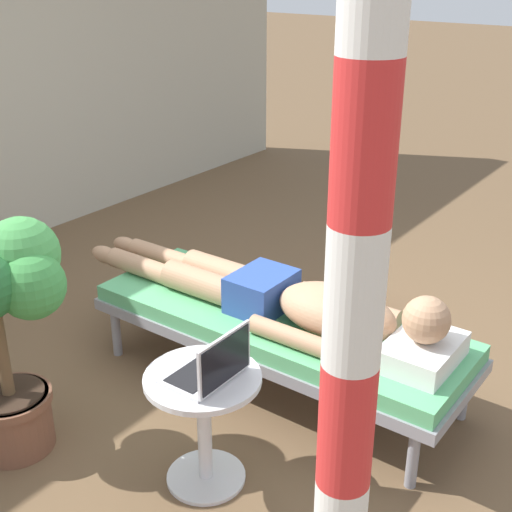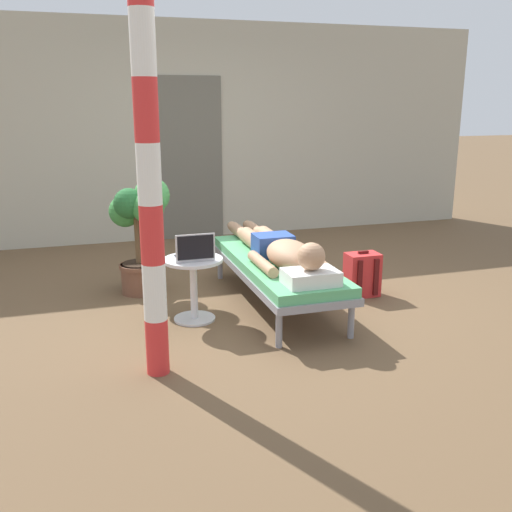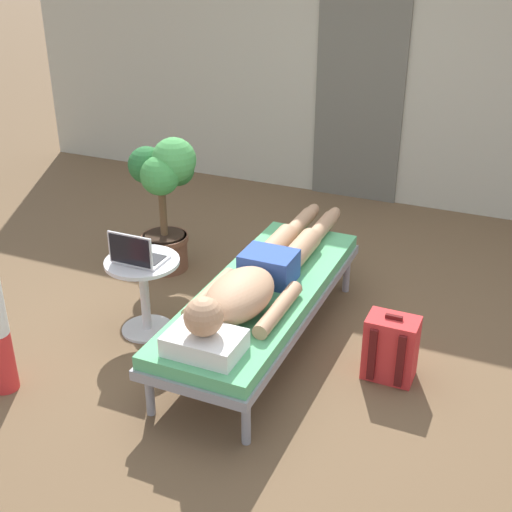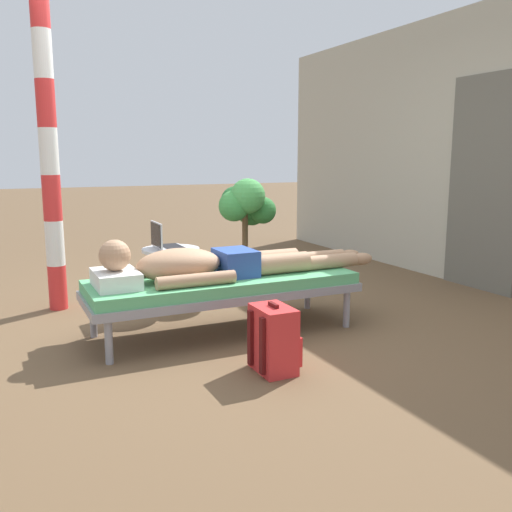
# 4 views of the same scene
# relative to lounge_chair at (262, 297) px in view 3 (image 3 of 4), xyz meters

# --- Properties ---
(ground_plane) EXTENTS (40.00, 40.00, 0.00)m
(ground_plane) POSITION_rel_lounge_chair_xyz_m (-0.12, 0.12, -0.35)
(ground_plane) COLOR brown
(house_wall_back) EXTENTS (7.60, 0.20, 2.70)m
(house_wall_back) POSITION_rel_lounge_chair_xyz_m (-0.00, 2.87, 1.00)
(house_wall_back) COLOR #B2AD99
(house_wall_back) RESTS_ON ground
(house_door_panel) EXTENTS (0.84, 0.03, 2.04)m
(house_door_panel) POSITION_rel_lounge_chair_xyz_m (-0.21, 2.76, 0.67)
(house_door_panel) COLOR #625F54
(house_door_panel) RESTS_ON ground
(lounge_chair) EXTENTS (0.68, 1.98, 0.42)m
(lounge_chair) POSITION_rel_lounge_chair_xyz_m (0.00, 0.00, 0.00)
(lounge_chair) COLOR gray
(lounge_chair) RESTS_ON ground
(person_reclining) EXTENTS (0.53, 2.17, 0.32)m
(person_reclining) POSITION_rel_lounge_chair_xyz_m (0.00, -0.09, 0.17)
(person_reclining) COLOR white
(person_reclining) RESTS_ON lounge_chair
(side_table) EXTENTS (0.48, 0.48, 0.52)m
(side_table) POSITION_rel_lounge_chair_xyz_m (-0.77, -0.16, 0.01)
(side_table) COLOR silver
(side_table) RESTS_ON ground
(laptop) EXTENTS (0.31, 0.24, 0.23)m
(laptop) POSITION_rel_lounge_chair_xyz_m (-0.77, -0.21, 0.24)
(laptop) COLOR silver
(laptop) RESTS_ON side_table
(backpack) EXTENTS (0.30, 0.26, 0.42)m
(backpack) POSITION_rel_lounge_chair_xyz_m (0.83, -0.01, -0.15)
(backpack) COLOR red
(backpack) RESTS_ON ground
(potted_plant) EXTENTS (0.54, 0.58, 1.08)m
(potted_plant) POSITION_rel_lounge_chair_xyz_m (-1.09, 0.67, 0.33)
(potted_plant) COLOR brown
(potted_plant) RESTS_ON ground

